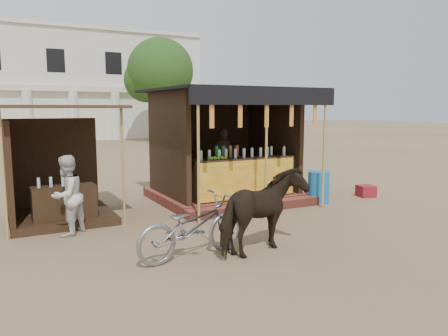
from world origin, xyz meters
TOP-DOWN VIEW (x-y plane):
  - ground at (0.00, 0.00)m, footprint 120.00×120.00m
  - main_stall at (1.00, 3.36)m, footprint 3.60×3.61m
  - secondary_stall at (-3.17, 3.24)m, footprint 2.40×2.40m
  - cow at (-0.43, -0.54)m, footprint 1.75×1.18m
  - motorbike at (-1.52, -0.22)m, footprint 1.95×0.89m
  - bystander at (-3.04, 2.00)m, footprint 0.91×0.90m
  - blue_barrel at (2.85, 2.00)m, footprint 0.55×0.55m
  - red_crate at (4.46, 2.00)m, footprint 0.50×0.50m
  - cooler at (1.83, 2.55)m, footprint 0.69×0.52m
  - background_building at (-2.00, 29.94)m, footprint 26.00×7.45m
  - tree at (5.81, 22.14)m, footprint 4.50×4.40m

SIDE VIEW (x-z plane):
  - ground at x=0.00m, z-range 0.00..0.00m
  - red_crate at x=4.46m, z-range 0.00..0.30m
  - cooler at x=1.83m, z-range 0.00..0.46m
  - blue_barrel at x=2.85m, z-range 0.00..0.78m
  - motorbike at x=-1.52m, z-range 0.00..0.99m
  - cow at x=-0.43m, z-range 0.00..1.36m
  - bystander at x=-3.04m, z-range 0.00..1.48m
  - secondary_stall at x=-3.17m, z-range -0.34..2.04m
  - main_stall at x=1.00m, z-range -0.37..2.41m
  - background_building at x=-2.00m, z-range -0.11..8.07m
  - tree at x=5.81m, z-range 1.13..8.13m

